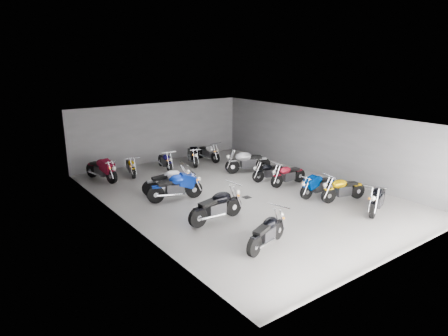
{
  "coord_description": "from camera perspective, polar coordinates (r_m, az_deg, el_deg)",
  "views": [
    {
      "loc": [
        -9.94,
        -12.42,
        5.58
      ],
      "look_at": [
        -0.21,
        0.8,
        1.0
      ],
      "focal_mm": 32.0,
      "sensor_mm": 36.0,
      "label": 1
    }
  ],
  "objects": [
    {
      "name": "motorcycle_right_f",
      "position": [
        19.85,
        3.37,
        0.92
      ],
      "size": [
        2.23,
        1.01,
        1.03
      ],
      "rotation": [
        0.0,
        0.0,
        1.19
      ],
      "color": "black",
      "rests_on": "ground"
    },
    {
      "name": "wall_left",
      "position": [
        13.94,
        -14.06,
        -1.48
      ],
      "size": [
        0.1,
        14.0,
        3.2
      ],
      "primitive_type": "cube",
      "color": "slate",
      "rests_on": "ground"
    },
    {
      "name": "motorcycle_left_a",
      "position": [
        12.25,
        6.17,
        -9.07
      ],
      "size": [
        1.98,
        0.75,
        0.9
      ],
      "rotation": [
        0.0,
        0.0,
        -1.26
      ],
      "color": "black",
      "rests_on": "ground"
    },
    {
      "name": "motorcycle_back_a",
      "position": [
        19.4,
        -17.1,
        -0.17
      ],
      "size": [
        0.73,
        2.21,
        0.99
      ],
      "rotation": [
        0.0,
        0.0,
        3.4
      ],
      "color": "black",
      "rests_on": "ground"
    },
    {
      "name": "motorcycle_back_c",
      "position": [
        20.63,
        -8.4,
        1.04
      ],
      "size": [
        0.48,
        1.89,
        0.84
      ],
      "rotation": [
        0.0,
        0.0,
        2.98
      ],
      "color": "black",
      "rests_on": "ground"
    },
    {
      "name": "wall_back",
      "position": [
        22.17,
        -9.15,
        5.06
      ],
      "size": [
        10.0,
        0.1,
        3.2
      ],
      "primitive_type": "cube",
      "color": "slate",
      "rests_on": "ground"
    },
    {
      "name": "motorcycle_left_f",
      "position": [
        16.99,
        -8.02,
        -1.87
      ],
      "size": [
        2.18,
        0.51,
        0.96
      ],
      "rotation": [
        0.0,
        0.0,
        -1.7
      ],
      "color": "black",
      "rests_on": "ground"
    },
    {
      "name": "drain_grate",
      "position": [
        16.49,
        3.27,
        -4.19
      ],
      "size": [
        0.32,
        0.32,
        0.01
      ],
      "primitive_type": "cube",
      "color": "black",
      "rests_on": "ground"
    },
    {
      "name": "wall_right",
      "position": [
        19.83,
        13.64,
        3.57
      ],
      "size": [
        0.1,
        14.0,
        3.2
      ],
      "primitive_type": "cube",
      "color": "slate",
      "rests_on": "ground"
    },
    {
      "name": "motorcycle_right_e",
      "position": [
        18.65,
        6.59,
        -0.49
      ],
      "size": [
        1.84,
        0.56,
        0.82
      ],
      "rotation": [
        0.0,
        0.0,
        1.35
      ],
      "color": "black",
      "rests_on": "ground"
    },
    {
      "name": "motorcycle_back_b",
      "position": [
        19.91,
        -13.18,
        0.23
      ],
      "size": [
        0.55,
        1.83,
        0.81
      ],
      "rotation": [
        0.0,
        0.0,
        2.92
      ],
      "color": "black",
      "rests_on": "ground"
    },
    {
      "name": "motorcycle_left_c",
      "position": [
        13.98,
        -1.04,
        -5.51
      ],
      "size": [
        2.29,
        0.48,
        1.01
      ],
      "rotation": [
        0.0,
        0.0,
        -1.51
      ],
      "color": "black",
      "rests_on": "ground"
    },
    {
      "name": "ceiling",
      "position": [
        16.08,
        2.3,
        7.14
      ],
      "size": [
        10.0,
        14.0,
        0.04
      ],
      "primitive_type": "cube",
      "color": "black",
      "rests_on": "wall_back"
    },
    {
      "name": "motorcycle_right_a",
      "position": [
        15.88,
        21.12,
        -4.05
      ],
      "size": [
        2.08,
        0.97,
        0.96
      ],
      "rotation": [
        0.0,
        0.0,
        1.96
      ],
      "color": "black",
      "rests_on": "ground"
    },
    {
      "name": "motorcycle_back_e",
      "position": [
        22.13,
        -2.31,
        2.25
      ],
      "size": [
        0.42,
        2.0,
        0.88
      ],
      "rotation": [
        0.0,
        0.0,
        3.2
      ],
      "color": "black",
      "rests_on": "ground"
    },
    {
      "name": "motorcycle_right_c",
      "position": [
        16.91,
        13.33,
        -2.42
      ],
      "size": [
        1.97,
        0.42,
        0.87
      ],
      "rotation": [
        0.0,
        0.0,
        1.49
      ],
      "color": "black",
      "rests_on": "ground"
    },
    {
      "name": "ground",
      "position": [
        16.85,
        2.18,
        -3.75
      ],
      "size": [
        14.0,
        14.0,
        0.0
      ],
      "primitive_type": "plane",
      "color": "gray",
      "rests_on": "ground"
    },
    {
      "name": "motorcycle_right_d",
      "position": [
        18.12,
        9.12,
        -0.94
      ],
      "size": [
        2.02,
        0.39,
        0.89
      ],
      "rotation": [
        0.0,
        0.0,
        1.57
      ],
      "color": "black",
      "rests_on": "ground"
    },
    {
      "name": "motorcycle_back_d",
      "position": [
        21.43,
        -4.5,
        1.86
      ],
      "size": [
        0.88,
        2.03,
        0.93
      ],
      "rotation": [
        0.0,
        0.0,
        2.78
      ],
      "color": "black",
      "rests_on": "ground"
    },
    {
      "name": "motorcycle_left_e",
      "position": [
        16.11,
        -6.92,
        -2.72
      ],
      "size": [
        2.26,
        0.7,
        1.01
      ],
      "rotation": [
        0.0,
        0.0,
        -1.81
      ],
      "color": "black",
      "rests_on": "ground"
    },
    {
      "name": "motorcycle_right_b",
      "position": [
        16.63,
        16.63,
        -2.88
      ],
      "size": [
        2.04,
        0.63,
        0.91
      ],
      "rotation": [
        0.0,
        0.0,
        1.34
      ],
      "color": "black",
      "rests_on": "ground"
    }
  ]
}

